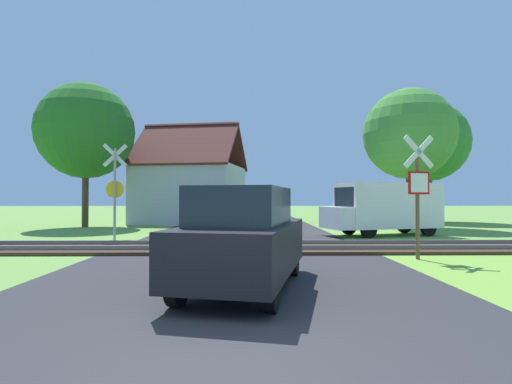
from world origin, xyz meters
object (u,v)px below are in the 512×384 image
(crossing_sign_far, at_px, (115,186))
(house, at_px, (191,191))
(tree_left, at_px, (86,131))
(tree_far, at_px, (428,142))
(parked_car, at_px, (244,238))
(stop_sign_near, at_px, (418,189))
(mail_truck, at_px, (384,207))
(tree_right, at_px, (409,134))

(crossing_sign_far, relative_size, house, 0.49)
(tree_left, bearing_deg, tree_far, 12.49)
(tree_left, distance_m, parked_car, 18.29)
(stop_sign_near, bearing_deg, tree_left, -53.03)
(tree_far, relative_size, mail_truck, 1.56)
(house, distance_m, tree_right, 13.61)
(tree_far, distance_m, tree_right, 6.45)
(crossing_sign_far, relative_size, tree_far, 0.44)
(tree_left, xyz_separation_m, parked_car, (9.05, -15.26, -4.44))
(house, height_order, tree_far, tree_far)
(stop_sign_near, bearing_deg, mail_truck, -113.06)
(crossing_sign_far, height_order, tree_left, tree_left)
(house, height_order, parked_car, house)
(parked_car, bearing_deg, crossing_sign_far, 135.09)
(tree_right, bearing_deg, tree_far, 57.17)
(house, bearing_deg, stop_sign_near, -52.60)
(house, xyz_separation_m, tree_right, (12.52, -4.40, 3.05))
(stop_sign_near, relative_size, mail_truck, 0.62)
(tree_left, bearing_deg, stop_sign_near, -41.57)
(parked_car, bearing_deg, stop_sign_near, 49.12)
(crossing_sign_far, relative_size, parked_car, 0.85)
(tree_right, relative_size, parked_car, 1.78)
(tree_far, bearing_deg, stop_sign_near, -115.09)
(crossing_sign_far, xyz_separation_m, parked_car, (4.87, -7.71, -1.14))
(crossing_sign_far, height_order, parked_car, crossing_sign_far)
(parked_car, bearing_deg, mail_truck, 72.41)
(crossing_sign_far, height_order, house, house)
(crossing_sign_far, relative_size, tree_right, 0.48)
(mail_truck, bearing_deg, stop_sign_near, 152.63)
(mail_truck, bearing_deg, crossing_sign_far, 85.99)
(crossing_sign_far, relative_size, tree_left, 0.45)
(mail_truck, bearing_deg, tree_far, -48.48)
(tree_far, height_order, parked_car, tree_far)
(house, height_order, tree_left, tree_left)
(stop_sign_near, distance_m, crossing_sign_far, 10.33)
(tree_left, height_order, mail_truck, tree_left)
(tree_left, relative_size, parked_car, 1.87)
(stop_sign_near, xyz_separation_m, tree_far, (7.82, 16.71, 3.59))
(parked_car, bearing_deg, house, 113.93)
(tree_left, height_order, parked_car, tree_left)
(house, bearing_deg, crossing_sign_far, -85.95)
(mail_truck, bearing_deg, house, 30.82)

